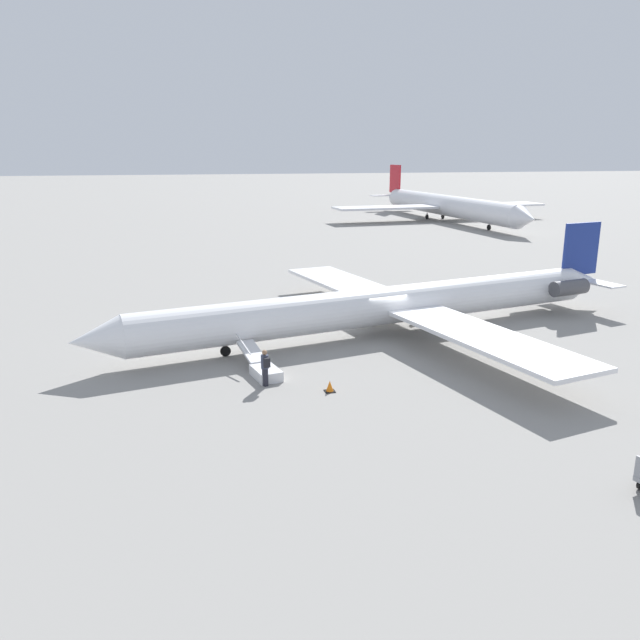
{
  "coord_description": "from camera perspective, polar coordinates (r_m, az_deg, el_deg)",
  "views": [
    {
      "loc": [
        12.71,
        33.71,
        10.47
      ],
      "look_at": [
        4.27,
        1.58,
        1.57
      ],
      "focal_mm": 35.0,
      "sensor_mm": 36.0,
      "label": 1
    }
  ],
  "objects": [
    {
      "name": "passenger",
      "position": [
        28.94,
        -5.04,
        -4.16
      ],
      "size": [
        0.39,
        0.56,
        1.74
      ],
      "rotation": [
        0.0,
        0.0,
        -1.38
      ],
      "color": "#23232D",
      "rests_on": "ground"
    },
    {
      "name": "boarding_stairs",
      "position": [
        30.5,
        -5.24,
        -4.44
      ],
      "size": [
        1.77,
        4.13,
        1.54
      ],
      "rotation": [
        0.0,
        0.0,
        -1.38
      ],
      "color": "silver",
      "rests_on": "ground"
    },
    {
      "name": "traffic_cone_near_stairs",
      "position": [
        28.42,
        0.9,
        -6.11
      ],
      "size": [
        0.47,
        0.47,
        0.52
      ],
      "color": "black",
      "rests_on": "ground"
    },
    {
      "name": "airplane_far_center",
      "position": [
        102.95,
        11.31,
        10.27
      ],
      "size": [
        35.74,
        46.31,
        8.41
      ],
      "rotation": [
        0.0,
        0.0,
        1.61
      ],
      "color": "silver",
      "rests_on": "ground"
    },
    {
      "name": "airplane_main",
      "position": [
        37.54,
        6.97,
        1.46
      ],
      "size": [
        35.09,
        27.57,
        5.91
      ],
      "rotation": [
        0.0,
        0.0,
        0.19
      ],
      "color": "white",
      "rests_on": "ground"
    },
    {
      "name": "ground_plane",
      "position": [
        37.52,
        5.7,
        -1.28
      ],
      "size": [
        600.0,
        600.0,
        0.0
      ],
      "primitive_type": "plane",
      "color": "gray"
    }
  ]
}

